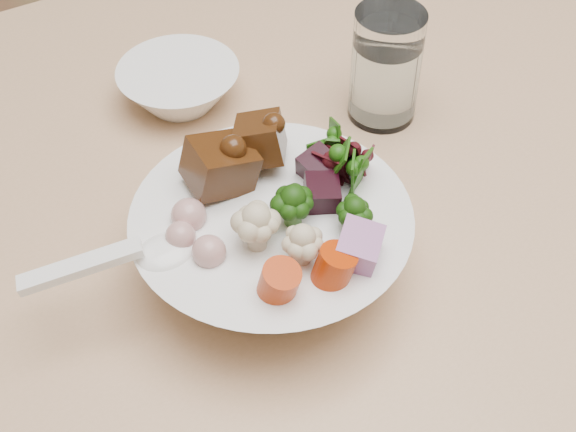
{
  "coord_description": "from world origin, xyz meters",
  "views": [
    {
      "loc": [
        -0.52,
        -0.38,
        1.32
      ],
      "look_at": [
        -0.26,
        0.01,
        0.81
      ],
      "focal_mm": 50.0,
      "sensor_mm": 36.0,
      "label": 1
    }
  ],
  "objects": [
    {
      "name": "chair_far",
      "position": [
        0.02,
        0.75,
        0.51
      ],
      "size": [
        0.47,
        0.47,
        0.92
      ],
      "rotation": [
        0.0,
        0.0,
        0.12
      ],
      "color": "tan",
      "rests_on": "ground"
    },
    {
      "name": "food_bowl",
      "position": [
        -0.28,
        0.02,
        0.79
      ],
      "size": [
        0.25,
        0.25,
        0.13
      ],
      "color": "white",
      "rests_on": "dining_table"
    },
    {
      "name": "dining_table",
      "position": [
        0.06,
        0.1,
        0.67
      ],
      "size": [
        1.64,
        0.98,
        0.75
      ],
      "rotation": [
        0.0,
        0.0,
        -0.05
      ],
      "color": "tan",
      "rests_on": "ground"
    },
    {
      "name": "soup_spoon",
      "position": [
        -0.39,
        0.03,
        0.82
      ],
      "size": [
        0.15,
        0.07,
        0.03
      ],
      "rotation": [
        0.0,
        0.0,
        -0.29
      ],
      "color": "white",
      "rests_on": "food_bowl"
    },
    {
      "name": "side_bowl",
      "position": [
        -0.23,
        0.28,
        0.77
      ],
      "size": [
        0.14,
        0.14,
        0.05
      ],
      "primitive_type": null,
      "color": "white",
      "rests_on": "dining_table"
    },
    {
      "name": "water_glass",
      "position": [
        -0.06,
        0.14,
        0.81
      ],
      "size": [
        0.07,
        0.07,
        0.13
      ],
      "color": "white",
      "rests_on": "dining_table"
    }
  ]
}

